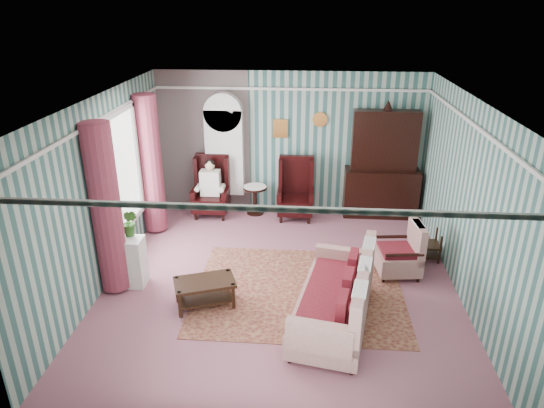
# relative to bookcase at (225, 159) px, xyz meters

# --- Properties ---
(floor) EXTENTS (6.00, 6.00, 0.00)m
(floor) POSITION_rel_bookcase_xyz_m (1.35, -2.84, -1.12)
(floor) COLOR #925561
(floor) RESTS_ON ground
(room_shell) EXTENTS (5.53, 6.02, 2.91)m
(room_shell) POSITION_rel_bookcase_xyz_m (0.73, -2.66, 0.89)
(room_shell) COLOR #335D58
(room_shell) RESTS_ON ground
(bookcase) EXTENTS (0.80, 0.28, 2.24)m
(bookcase) POSITION_rel_bookcase_xyz_m (0.00, 0.00, 0.00)
(bookcase) COLOR white
(bookcase) RESTS_ON floor
(dresser_hutch) EXTENTS (1.50, 0.56, 2.36)m
(dresser_hutch) POSITION_rel_bookcase_xyz_m (3.25, -0.12, 0.06)
(dresser_hutch) COLOR black
(dresser_hutch) RESTS_ON floor
(wingback_left) EXTENTS (0.76, 0.80, 1.25)m
(wingback_left) POSITION_rel_bookcase_xyz_m (-0.25, -0.39, -0.50)
(wingback_left) COLOR black
(wingback_left) RESTS_ON floor
(wingback_right) EXTENTS (0.76, 0.80, 1.25)m
(wingback_right) POSITION_rel_bookcase_xyz_m (1.50, -0.39, -0.50)
(wingback_right) COLOR black
(wingback_right) RESTS_ON floor
(seated_woman) EXTENTS (0.44, 0.40, 1.18)m
(seated_woman) POSITION_rel_bookcase_xyz_m (-0.25, -0.39, -0.53)
(seated_woman) COLOR silver
(seated_woman) RESTS_ON floor
(round_side_table) EXTENTS (0.50, 0.50, 0.60)m
(round_side_table) POSITION_rel_bookcase_xyz_m (0.65, -0.24, -0.82)
(round_side_table) COLOR black
(round_side_table) RESTS_ON floor
(nest_table) EXTENTS (0.45, 0.38, 0.54)m
(nest_table) POSITION_rel_bookcase_xyz_m (3.82, -1.94, -0.85)
(nest_table) COLOR black
(nest_table) RESTS_ON floor
(plant_stand) EXTENTS (0.55, 0.35, 0.80)m
(plant_stand) POSITION_rel_bookcase_xyz_m (-1.05, -3.14, -0.72)
(plant_stand) COLOR silver
(plant_stand) RESTS_ON floor
(rug) EXTENTS (3.20, 2.60, 0.01)m
(rug) POSITION_rel_bookcase_xyz_m (1.65, -3.14, -1.11)
(rug) COLOR #431D16
(rug) RESTS_ON floor
(sofa) EXTENTS (1.46, 2.24, 0.97)m
(sofa) POSITION_rel_bookcase_xyz_m (2.13, -3.93, -0.64)
(sofa) COLOR beige
(sofa) RESTS_ON floor
(floral_armchair) EXTENTS (0.97, 0.84, 1.00)m
(floral_armchair) POSITION_rel_bookcase_xyz_m (3.24, -2.48, -0.62)
(floral_armchair) COLOR beige
(floral_armchair) RESTS_ON floor
(coffee_table) EXTENTS (0.99, 0.77, 0.42)m
(coffee_table) POSITION_rel_bookcase_xyz_m (0.28, -3.63, -0.91)
(coffee_table) COLOR black
(coffee_table) RESTS_ON floor
(potted_plant_a) EXTENTS (0.48, 0.44, 0.46)m
(potted_plant_a) POSITION_rel_bookcase_xyz_m (-1.15, -3.21, -0.09)
(potted_plant_a) COLOR #1C5A20
(potted_plant_a) RESTS_ON plant_stand
(potted_plant_b) EXTENTS (0.29, 0.25, 0.45)m
(potted_plant_b) POSITION_rel_bookcase_xyz_m (-0.97, -3.03, -0.09)
(potted_plant_b) COLOR #244E18
(potted_plant_b) RESTS_ON plant_stand
(potted_plant_c) EXTENTS (0.27, 0.27, 0.36)m
(potted_plant_c) POSITION_rel_bookcase_xyz_m (-1.17, -3.04, -0.14)
(potted_plant_c) COLOR #174918
(potted_plant_c) RESTS_ON plant_stand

